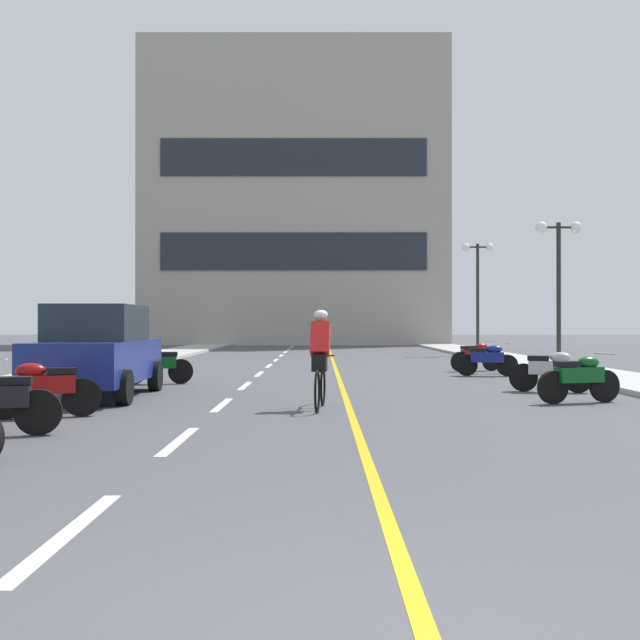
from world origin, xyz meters
TOP-DOWN VIEW (x-y plane):
  - ground_plane at (0.00, 21.00)m, footprint 140.00×140.00m
  - curb_left at (-7.20, 24.00)m, footprint 2.40×72.00m
  - curb_right at (7.20, 24.00)m, footprint 2.40×72.00m
  - lane_dash_0 at (-2.00, 2.00)m, footprint 0.14×2.20m
  - lane_dash_1 at (-2.00, 6.00)m, footprint 0.14×2.20m
  - lane_dash_2 at (-2.00, 10.00)m, footprint 0.14×2.20m
  - lane_dash_3 at (-2.00, 14.00)m, footprint 0.14×2.20m
  - lane_dash_4 at (-2.00, 18.00)m, footprint 0.14×2.20m
  - lane_dash_5 at (-2.00, 22.00)m, footprint 0.14×2.20m
  - lane_dash_6 at (-2.00, 26.00)m, footprint 0.14×2.20m
  - lane_dash_7 at (-2.00, 30.00)m, footprint 0.14×2.20m
  - lane_dash_8 at (-2.00, 34.00)m, footprint 0.14×2.20m
  - lane_dash_9 at (-2.00, 38.00)m, footprint 0.14×2.20m
  - lane_dash_10 at (-2.00, 42.00)m, footprint 0.14×2.20m
  - lane_dash_11 at (-2.00, 46.00)m, footprint 0.14×2.20m
  - centre_line_yellow at (0.25, 24.00)m, footprint 0.12×66.00m
  - office_building at (-1.98, 49.40)m, footprint 20.81×8.92m
  - street_lamp_mid at (7.33, 20.15)m, footprint 1.46×0.36m
  - street_lamp_far at (7.02, 30.66)m, footprint 1.46×0.36m
  - parked_car_near at (-4.62, 11.30)m, footprint 2.01×4.24m
  - motorcycle_3 at (-4.51, 8.19)m, footprint 1.63×0.81m
  - motorcycle_4 at (4.50, 10.31)m, footprint 1.66×0.74m
  - motorcycle_5 at (4.64, 12.42)m, footprint 1.66×0.74m
  - motorcycle_6 at (-4.17, 14.51)m, footprint 1.70×0.60m
  - motorcycle_7 at (4.38, 17.17)m, footprint 1.70×0.60m
  - motorcycle_8 at (4.51, 19.23)m, footprint 1.63×0.81m
  - cyclist_rider at (-0.25, 9.40)m, footprint 0.43×1.77m

SIDE VIEW (x-z plane):
  - ground_plane at x=0.00m, z-range 0.00..0.00m
  - lane_dash_0 at x=-2.00m, z-range 0.00..0.01m
  - lane_dash_1 at x=-2.00m, z-range 0.00..0.01m
  - lane_dash_2 at x=-2.00m, z-range 0.00..0.01m
  - lane_dash_3 at x=-2.00m, z-range 0.00..0.01m
  - lane_dash_4 at x=-2.00m, z-range 0.00..0.01m
  - lane_dash_5 at x=-2.00m, z-range 0.00..0.01m
  - lane_dash_6 at x=-2.00m, z-range 0.00..0.01m
  - lane_dash_7 at x=-2.00m, z-range 0.00..0.01m
  - lane_dash_8 at x=-2.00m, z-range 0.00..0.01m
  - lane_dash_9 at x=-2.00m, z-range 0.00..0.01m
  - lane_dash_10 at x=-2.00m, z-range 0.00..0.01m
  - lane_dash_11 at x=-2.00m, z-range 0.00..0.01m
  - centre_line_yellow at x=0.25m, z-range 0.00..0.01m
  - curb_left at x=-7.20m, z-range 0.00..0.12m
  - curb_right at x=7.20m, z-range 0.00..0.12m
  - motorcycle_3 at x=-4.51m, z-range 0.01..0.93m
  - motorcycle_4 at x=4.50m, z-range 0.01..0.93m
  - motorcycle_5 at x=4.64m, z-range 0.01..0.93m
  - motorcycle_6 at x=-4.17m, z-range 0.01..0.93m
  - motorcycle_7 at x=4.38m, z-range 0.01..0.93m
  - motorcycle_8 at x=4.51m, z-range 0.01..0.93m
  - cyclist_rider at x=-0.25m, z-range 0.03..1.74m
  - parked_car_near at x=-4.62m, z-range 0.01..1.83m
  - street_lamp_mid at x=7.33m, z-range 1.23..5.80m
  - street_lamp_far at x=7.02m, z-range 1.29..6.33m
  - office_building at x=-1.98m, z-range 0.00..20.62m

